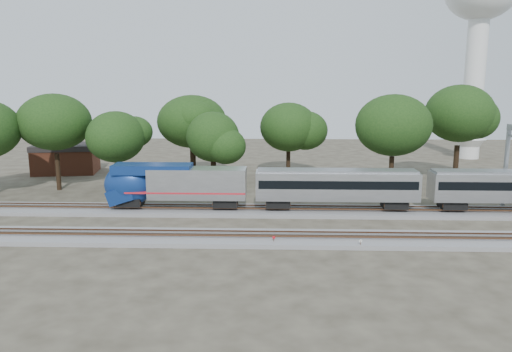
# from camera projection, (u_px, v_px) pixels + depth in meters

# --- Properties ---
(ground) EXTENTS (160.00, 160.00, 0.00)m
(ground) POSITION_uv_depth(u_px,v_px,m) (241.00, 228.00, 49.91)
(ground) COLOR #383328
(ground) RESTS_ON ground
(track_far) EXTENTS (160.00, 5.00, 0.73)m
(track_far) POSITION_uv_depth(u_px,v_px,m) (244.00, 211.00, 55.76)
(track_far) COLOR slate
(track_far) RESTS_ON ground
(track_near) EXTENTS (160.00, 5.00, 0.73)m
(track_near) POSITION_uv_depth(u_px,v_px,m) (238.00, 238.00, 45.94)
(track_near) COLOR slate
(track_near) RESTS_ON ground
(switch_stand_red) EXTENTS (0.28, 0.09, 0.88)m
(switch_stand_red) POSITION_uv_depth(u_px,v_px,m) (274.00, 240.00, 44.37)
(switch_stand_red) COLOR #512D19
(switch_stand_red) RESTS_ON ground
(switch_stand_white) EXTENTS (0.27, 0.09, 0.87)m
(switch_stand_white) POSITION_uv_depth(u_px,v_px,m) (361.00, 243.00, 43.46)
(switch_stand_white) COLOR #512D19
(switch_stand_white) RESTS_ON ground
(switch_lever) EXTENTS (0.57, 0.45, 0.30)m
(switch_lever) POSITION_uv_depth(u_px,v_px,m) (323.00, 246.00, 43.80)
(switch_lever) COLOR #512D19
(switch_lever) RESTS_ON ground
(water_tower) EXTENTS (13.15, 13.15, 36.42)m
(water_tower) POSITION_uv_depth(u_px,v_px,m) (480.00, 12.00, 90.81)
(water_tower) COLOR silver
(water_tower) RESTS_ON ground
(brick_building) EXTENTS (10.60, 8.27, 4.62)m
(brick_building) POSITION_uv_depth(u_px,v_px,m) (66.00, 158.00, 79.92)
(brick_building) COLOR brown
(brick_building) RESTS_ON ground
(tree_1) EXTENTS (9.32, 9.32, 13.13)m
(tree_1) POSITION_uv_depth(u_px,v_px,m) (54.00, 122.00, 65.92)
(tree_1) COLOR black
(tree_1) RESTS_ON ground
(tree_2) EXTENTS (7.54, 7.54, 10.63)m
(tree_2) POSITION_uv_depth(u_px,v_px,m) (116.00, 137.00, 64.31)
(tree_2) COLOR black
(tree_2) RESTS_ON ground
(tree_3) EXTENTS (8.86, 8.86, 12.49)m
(tree_3) POSITION_uv_depth(u_px,v_px,m) (192.00, 122.00, 72.61)
(tree_3) COLOR black
(tree_3) RESTS_ON ground
(tree_4) EXTENTS (7.19, 7.19, 10.14)m
(tree_4) POSITION_uv_depth(u_px,v_px,m) (213.00, 137.00, 67.51)
(tree_4) COLOR black
(tree_4) RESTS_ON ground
(tree_5) EXTENTS (7.87, 7.87, 11.09)m
(tree_5) POSITION_uv_depth(u_px,v_px,m) (289.00, 127.00, 74.60)
(tree_5) COLOR black
(tree_5) RESTS_ON ground
(tree_6) EXTENTS (9.00, 9.00, 12.69)m
(tree_6) POSITION_uv_depth(u_px,v_px,m) (393.00, 125.00, 64.50)
(tree_6) COLOR black
(tree_6) RESTS_ON ground
(tree_7) EXTENTS (10.12, 10.12, 14.26)m
(tree_7) POSITION_uv_depth(u_px,v_px,m) (460.00, 114.00, 71.06)
(tree_7) COLOR black
(tree_7) RESTS_ON ground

